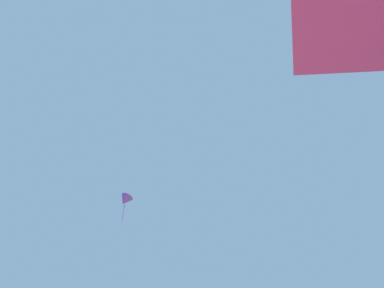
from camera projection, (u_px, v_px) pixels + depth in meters
distant_kite_purple_mid_left at (125, 200)px, 35.52m from camera, size 1.70×1.68×2.91m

